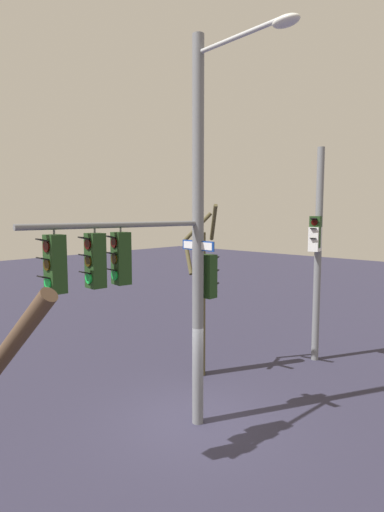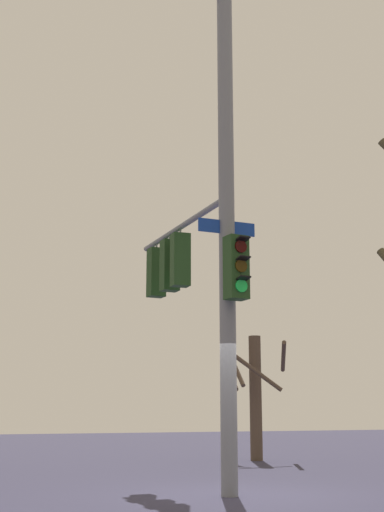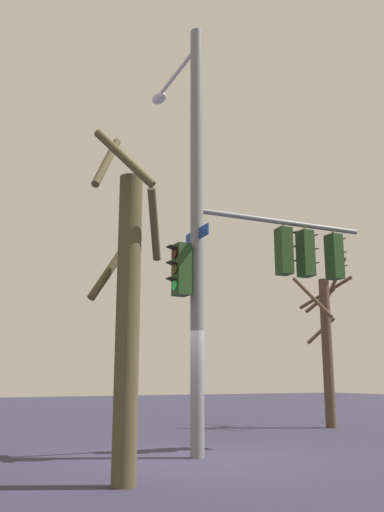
{
  "view_description": "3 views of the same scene",
  "coord_description": "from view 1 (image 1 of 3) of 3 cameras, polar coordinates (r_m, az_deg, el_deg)",
  "views": [
    {
      "loc": [
        6.97,
        -7.54,
        5.37
      ],
      "look_at": [
        0.22,
        -0.29,
        4.33
      ],
      "focal_mm": 29.14,
      "sensor_mm": 36.0,
      "label": 1
    },
    {
      "loc": [
        6.33,
        10.65,
        1.31
      ],
      "look_at": [
        0.72,
        -0.26,
        4.04
      ],
      "focal_mm": 50.21,
      "sensor_mm": 36.0,
      "label": 2
    },
    {
      "loc": [
        -9.8,
        5.61,
        1.52
      ],
      "look_at": [
        -0.25,
        0.35,
        3.98
      ],
      "focal_mm": 38.46,
      "sensor_mm": 36.0,
      "label": 3
    }
  ],
  "objects": [
    {
      "name": "secondary_pole_assembly",
      "position": [
        15.39,
        16.78,
        0.92
      ],
      "size": [
        0.41,
        0.8,
        7.65
      ],
      "rotation": [
        0.0,
        0.0,
        4.85
      ],
      "color": "slate",
      "rests_on": "ground"
    },
    {
      "name": "bare_tree_behind_pole",
      "position": [
        13.64,
        1.14,
        -5.73
      ],
      "size": [
        1.42,
        1.33,
        5.64
      ],
      "color": "#4D462C",
      "rests_on": "ground"
    },
    {
      "name": "ground_plane",
      "position": [
        11.59,
        0.18,
        -21.63
      ],
      "size": [
        80.0,
        80.0,
        0.0
      ],
      "primitive_type": "plane",
      "color": "#2D2B3F"
    },
    {
      "name": "main_signal_pole_assembly",
      "position": [
        9.55,
        -2.48,
        2.55
      ],
      "size": [
        3.31,
        5.06,
        9.52
      ],
      "rotation": [
        0.0,
        0.0,
        4.63
      ],
      "color": "slate",
      "rests_on": "ground"
    }
  ]
}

